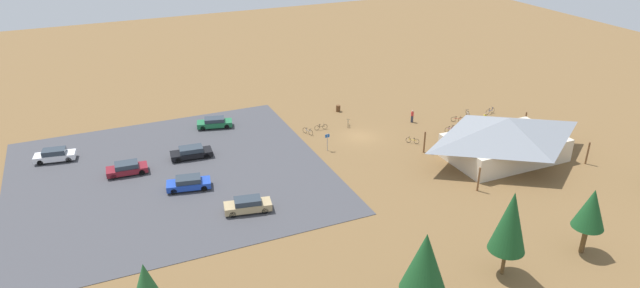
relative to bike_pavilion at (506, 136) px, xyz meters
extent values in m
plane|color=brown|center=(12.32, -11.95, -2.78)|extent=(160.00, 160.00, 0.00)
cube|color=#424247|center=(35.92, -11.20, -2.76)|extent=(33.21, 31.89, 0.05)
cube|color=beige|center=(0.00, 0.00, -1.44)|extent=(12.88, 7.68, 2.68)
pyramid|color=gray|center=(0.00, 0.00, 1.04)|extent=(15.49, 10.29, 2.30)
cylinder|color=brown|center=(-7.55, -4.95, -1.44)|extent=(0.20, 0.20, 2.68)
cylinder|color=brown|center=(7.55, -4.95, -1.44)|extent=(0.20, 0.20, 2.68)
cylinder|color=brown|center=(-7.55, 4.95, -1.44)|extent=(0.20, 0.20, 2.68)
cylinder|color=brown|center=(7.55, 4.95, -1.44)|extent=(0.20, 0.20, 2.68)
cylinder|color=brown|center=(11.12, -20.83, -2.33)|extent=(0.60, 0.60, 0.90)
cylinder|color=#99999E|center=(17.72, -10.03, -1.68)|extent=(0.08, 0.08, 2.20)
cube|color=#1959B2|center=(17.72, -10.03, -0.88)|extent=(0.56, 0.04, 0.40)
cylinder|color=brown|center=(6.12, 17.14, -1.50)|extent=(0.43, 0.43, 2.57)
cone|color=#194C23|center=(6.12, 17.14, 1.57)|extent=(2.65, 2.65, 3.57)
cone|color=#194C23|center=(23.01, 17.95, 1.85)|extent=(3.36, 3.36, 4.71)
cylinder|color=brown|center=(14.35, 16.71, -1.60)|extent=(0.31, 0.31, 2.37)
cone|color=#194C23|center=(14.35, 16.71, 2.20)|extent=(2.92, 2.92, 5.22)
torus|color=black|center=(-7.06, -11.44, -2.41)|extent=(0.74, 0.18, 0.74)
torus|color=black|center=(-8.09, -11.64, -2.41)|extent=(0.74, 0.18, 0.74)
cylinder|color=#2347B7|center=(-7.58, -11.54, -2.29)|extent=(0.95, 0.22, 0.04)
cylinder|color=#2347B7|center=(-7.39, -11.50, -2.20)|extent=(0.04, 0.04, 0.43)
cube|color=black|center=(-7.39, -11.50, -1.99)|extent=(0.21, 0.12, 0.05)
cylinder|color=#2347B7|center=(-7.98, -11.62, -2.15)|extent=(0.04, 0.04, 0.51)
cylinder|color=black|center=(-7.98, -11.62, -1.90)|extent=(0.12, 0.48, 0.03)
torus|color=black|center=(-1.58, -8.33, -2.41)|extent=(0.30, 0.71, 0.74)
torus|color=black|center=(-1.97, -9.36, -2.41)|extent=(0.30, 0.71, 0.74)
cylinder|color=orange|center=(-1.78, -8.85, -2.29)|extent=(0.39, 0.96, 0.04)
cylinder|color=orange|center=(-1.71, -8.66, -2.20)|extent=(0.04, 0.04, 0.42)
cube|color=black|center=(-1.71, -8.66, -1.99)|extent=(0.15, 0.22, 0.05)
cylinder|color=orange|center=(-1.93, -9.26, -2.15)|extent=(0.04, 0.04, 0.51)
cylinder|color=black|center=(-1.93, -9.26, -1.90)|extent=(0.46, 0.20, 0.03)
torus|color=black|center=(16.43, -16.03, -2.44)|extent=(0.68, 0.09, 0.67)
torus|color=black|center=(15.35, -15.95, -2.44)|extent=(0.68, 0.09, 0.67)
cylinder|color=black|center=(15.89, -15.99, -2.33)|extent=(0.99, 0.11, 0.04)
cylinder|color=black|center=(16.08, -16.00, -2.25)|extent=(0.04, 0.04, 0.39)
cube|color=black|center=(16.08, -16.00, -2.05)|extent=(0.21, 0.09, 0.05)
cylinder|color=black|center=(15.46, -15.96, -2.23)|extent=(0.04, 0.04, 0.42)
cylinder|color=black|center=(15.46, -15.96, -2.02)|extent=(0.07, 0.48, 0.03)
torus|color=black|center=(12.40, -15.20, -2.43)|extent=(0.35, 0.64, 0.70)
torus|color=black|center=(11.96, -16.08, -2.43)|extent=(0.35, 0.64, 0.70)
cylinder|color=#197A7F|center=(12.18, -15.64, -2.32)|extent=(0.44, 0.83, 0.04)
cylinder|color=#197A7F|center=(12.26, -15.48, -2.25)|extent=(0.04, 0.04, 0.37)
cube|color=black|center=(12.26, -15.48, -2.07)|extent=(0.16, 0.21, 0.05)
cylinder|color=#197A7F|center=(12.00, -15.99, -2.21)|extent=(0.04, 0.04, 0.46)
cylinder|color=black|center=(12.00, -15.99, -1.98)|extent=(0.44, 0.24, 0.03)
torus|color=black|center=(-1.34, -11.33, -2.45)|extent=(0.58, 0.38, 0.66)
torus|color=black|center=(-2.16, -10.82, -2.45)|extent=(0.58, 0.38, 0.66)
cylinder|color=red|center=(-1.75, -11.08, -2.34)|extent=(0.77, 0.50, 0.04)
cylinder|color=red|center=(-1.60, -11.17, -2.26)|extent=(0.04, 0.04, 0.38)
cube|color=black|center=(-1.60, -11.17, -2.07)|extent=(0.21, 0.17, 0.05)
cylinder|color=red|center=(-2.08, -10.88, -2.23)|extent=(0.04, 0.04, 0.43)
cylinder|color=black|center=(-2.08, -10.88, -2.02)|extent=(0.28, 0.42, 0.03)
torus|color=black|center=(-4.13, -11.72, -2.46)|extent=(0.27, 0.62, 0.65)
torus|color=black|center=(-4.50, -12.68, -2.46)|extent=(0.27, 0.62, 0.65)
cylinder|color=silver|center=(-4.31, -12.20, -2.35)|extent=(0.37, 0.89, 0.04)
cylinder|color=silver|center=(-4.25, -12.03, -2.27)|extent=(0.04, 0.04, 0.38)
cube|color=black|center=(-4.25, -12.03, -2.08)|extent=(0.15, 0.22, 0.05)
cylinder|color=silver|center=(-4.46, -12.58, -2.25)|extent=(0.04, 0.04, 0.43)
cylinder|color=black|center=(-4.46, -12.58, -2.03)|extent=(0.46, 0.20, 0.03)
torus|color=black|center=(1.59, -8.69, -2.43)|extent=(0.71, 0.10, 0.71)
torus|color=black|center=(0.56, -8.77, -2.43)|extent=(0.71, 0.10, 0.71)
cylinder|color=#722D9E|center=(1.08, -8.73, -2.31)|extent=(0.95, 0.11, 0.04)
cylinder|color=#722D9E|center=(1.26, -8.72, -2.23)|extent=(0.04, 0.04, 0.40)
cube|color=black|center=(1.26, -8.72, -2.03)|extent=(0.21, 0.10, 0.05)
cylinder|color=#722D9E|center=(0.67, -8.76, -2.21)|extent=(0.04, 0.04, 0.43)
cylinder|color=black|center=(0.67, -8.76, -1.99)|extent=(0.07, 0.48, 0.03)
torus|color=black|center=(18.18, -15.85, -2.42)|extent=(0.33, 0.69, 0.73)
torus|color=black|center=(17.77, -14.93, -2.42)|extent=(0.33, 0.69, 0.73)
cylinder|color=#B7B7BC|center=(17.98, -15.39, -2.29)|extent=(0.41, 0.86, 0.04)
cylinder|color=#B7B7BC|center=(18.05, -15.55, -2.21)|extent=(0.04, 0.04, 0.41)
cube|color=black|center=(18.05, -15.55, -2.00)|extent=(0.15, 0.22, 0.05)
cylinder|color=#B7B7BC|center=(17.81, -15.02, -2.19)|extent=(0.04, 0.04, 0.45)
cylinder|color=black|center=(17.81, -15.02, -1.96)|extent=(0.45, 0.22, 0.03)
torus|color=black|center=(7.01, -7.33, -2.46)|extent=(0.47, 0.50, 0.65)
torus|color=black|center=(7.70, -8.07, -2.46)|extent=(0.47, 0.50, 0.65)
cylinder|color=yellow|center=(7.36, -7.70, -2.35)|extent=(0.66, 0.71, 0.04)
cylinder|color=yellow|center=(7.23, -7.57, -2.28)|extent=(0.04, 0.04, 0.36)
cube|color=black|center=(7.23, -7.57, -2.10)|extent=(0.19, 0.20, 0.05)
cylinder|color=yellow|center=(7.63, -8.00, -2.23)|extent=(0.04, 0.04, 0.46)
cylinder|color=black|center=(7.63, -8.00, -1.99)|extent=(0.37, 0.35, 0.03)
cube|color=white|center=(47.23, -20.06, -2.18)|extent=(4.60, 2.40, 0.66)
cube|color=#2D3842|center=(47.23, -20.06, -1.58)|extent=(2.66, 1.90, 0.56)
cylinder|color=black|center=(48.82, -19.53, -2.41)|extent=(0.67, 0.31, 0.64)
cylinder|color=black|center=(48.59, -21.04, -2.41)|extent=(0.67, 0.31, 0.64)
cylinder|color=black|center=(45.87, -19.07, -2.41)|extent=(0.67, 0.31, 0.64)
cylinder|color=black|center=(45.64, -20.59, -2.41)|extent=(0.67, 0.31, 0.64)
cube|color=#1E6B3D|center=(28.21, -22.14, -2.20)|extent=(4.74, 2.77, 0.63)
cube|color=#2D3842|center=(28.21, -22.14, -1.65)|extent=(2.79, 2.10, 0.48)
cylinder|color=black|center=(29.87, -21.75, -2.41)|extent=(0.67, 0.37, 0.64)
cylinder|color=black|center=(29.50, -23.25, -2.41)|extent=(0.67, 0.37, 0.64)
cylinder|color=black|center=(26.93, -21.03, -2.41)|extent=(0.67, 0.37, 0.64)
cylinder|color=black|center=(26.56, -22.54, -2.41)|extent=(0.67, 0.37, 0.64)
cube|color=maroon|center=(40.11, -13.43, -2.22)|extent=(4.40, 2.12, 0.59)
cube|color=#2D3842|center=(40.11, -13.43, -1.66)|extent=(2.50, 1.78, 0.52)
cylinder|color=black|center=(41.61, -12.69, -2.41)|extent=(0.65, 0.26, 0.64)
cylinder|color=black|center=(41.51, -14.34, -2.41)|extent=(0.65, 0.26, 0.64)
cylinder|color=black|center=(38.70, -12.52, -2.41)|extent=(0.65, 0.26, 0.64)
cylinder|color=black|center=(38.60, -14.16, -2.41)|extent=(0.65, 0.26, 0.64)
cube|color=#1E42B2|center=(34.67, -7.40, -2.20)|extent=(4.73, 2.68, 0.62)
cube|color=#2D3842|center=(34.67, -7.40, -1.64)|extent=(2.77, 2.09, 0.52)
cylinder|color=black|center=(36.32, -6.89, -2.41)|extent=(0.67, 0.34, 0.64)
cylinder|color=black|center=(36.00, -8.50, -2.41)|extent=(0.67, 0.34, 0.64)
cylinder|color=black|center=(33.34, -6.31, -2.41)|extent=(0.67, 0.34, 0.64)
cylinder|color=black|center=(33.02, -7.92, -2.41)|extent=(0.67, 0.34, 0.64)
cube|color=tan|center=(30.39, -0.70, -2.17)|extent=(4.74, 2.52, 0.68)
cube|color=#2D3842|center=(30.39, -0.70, -1.57)|extent=(2.76, 1.95, 0.52)
cylinder|color=black|center=(32.03, -0.25, -2.41)|extent=(0.67, 0.33, 0.64)
cylinder|color=black|center=(31.76, -1.72, -2.41)|extent=(0.67, 0.33, 0.64)
cylinder|color=black|center=(29.02, 0.32, -2.41)|extent=(0.67, 0.33, 0.64)
cylinder|color=black|center=(28.75, -1.16, -2.41)|extent=(0.67, 0.33, 0.64)
cube|color=black|center=(32.86, -14.59, -2.23)|extent=(4.82, 2.27, 0.56)
cube|color=#2D3842|center=(32.86, -14.59, -1.68)|extent=(2.75, 1.88, 0.53)
cylinder|color=black|center=(34.51, -13.89, -2.41)|extent=(0.66, 0.27, 0.64)
cylinder|color=black|center=(34.38, -15.56, -2.41)|extent=(0.66, 0.27, 0.64)
cylinder|color=black|center=(31.34, -13.63, -2.41)|extent=(0.66, 0.27, 0.64)
cylinder|color=black|center=(31.20, -15.29, -2.41)|extent=(0.66, 0.27, 0.64)
cube|color=#2D3347|center=(3.83, -13.39, -2.33)|extent=(0.40, 0.39, 0.91)
cylinder|color=red|center=(3.83, -13.39, -1.59)|extent=(0.36, 0.36, 0.55)
sphere|color=tan|center=(3.83, -13.39, -1.20)|extent=(0.24, 0.24, 0.24)
cube|color=#2D3347|center=(-4.11, -8.48, -2.34)|extent=(0.40, 0.36, 0.88)
cylinder|color=yellow|center=(-4.11, -8.48, -1.56)|extent=(0.36, 0.36, 0.68)
sphere|color=tan|center=(-4.11, -8.48, -1.10)|extent=(0.24, 0.24, 0.24)
camera|label=1|loc=(42.73, 44.26, 25.96)|focal=31.38mm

